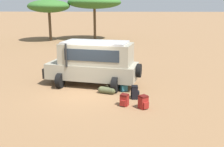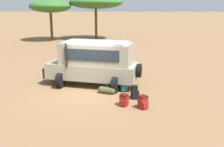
{
  "view_description": "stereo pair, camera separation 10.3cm",
  "coord_description": "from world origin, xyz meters",
  "px_view_note": "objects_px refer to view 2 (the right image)",
  "views": [
    {
      "loc": [
        1.9,
        -12.66,
        4.34
      ],
      "look_at": [
        1.24,
        0.03,
        1.0
      ],
      "focal_mm": 42.0,
      "sensor_mm": 36.0,
      "label": 1
    },
    {
      "loc": [
        2.0,
        -12.65,
        4.34
      ],
      "look_at": [
        1.24,
        0.03,
        1.0
      ],
      "focal_mm": 42.0,
      "sensor_mm": 36.0,
      "label": 2
    }
  ],
  "objects_px": {
    "backpack_beside_front_wheel": "(135,92)",
    "acacia_tree_centre_back": "(96,2)",
    "duffel_bag_low_black_case": "(107,90)",
    "acacia_tree_left_mid": "(50,6)",
    "backpack_cluster_center": "(124,86)",
    "backpack_outermost": "(143,102)",
    "backpack_near_rear_wheel": "(124,100)",
    "safari_vehicle": "(94,62)"
  },
  "relations": [
    {
      "from": "backpack_beside_front_wheel",
      "to": "acacia_tree_centre_back",
      "type": "bearing_deg",
      "value": 101.46
    },
    {
      "from": "duffel_bag_low_black_case",
      "to": "acacia_tree_left_mid",
      "type": "xyz_separation_m",
      "value": [
        -8.4,
        19.67,
        3.99
      ]
    },
    {
      "from": "backpack_cluster_center",
      "to": "acacia_tree_left_mid",
      "type": "relative_size",
      "value": 0.11
    },
    {
      "from": "backpack_cluster_center",
      "to": "backpack_beside_front_wheel",
      "type": "bearing_deg",
      "value": -63.42
    },
    {
      "from": "backpack_cluster_center",
      "to": "backpack_outermost",
      "type": "bearing_deg",
      "value": -69.27
    },
    {
      "from": "backpack_beside_front_wheel",
      "to": "backpack_near_rear_wheel",
      "type": "height_order",
      "value": "backpack_beside_front_wheel"
    },
    {
      "from": "safari_vehicle",
      "to": "backpack_outermost",
      "type": "height_order",
      "value": "safari_vehicle"
    },
    {
      "from": "safari_vehicle",
      "to": "backpack_near_rear_wheel",
      "type": "bearing_deg",
      "value": -61.17
    },
    {
      "from": "backpack_near_rear_wheel",
      "to": "backpack_beside_front_wheel",
      "type": "bearing_deg",
      "value": 62.1
    },
    {
      "from": "backpack_cluster_center",
      "to": "backpack_near_rear_wheel",
      "type": "height_order",
      "value": "backpack_cluster_center"
    },
    {
      "from": "safari_vehicle",
      "to": "acacia_tree_centre_back",
      "type": "bearing_deg",
      "value": 96.49
    },
    {
      "from": "backpack_cluster_center",
      "to": "backpack_near_rear_wheel",
      "type": "bearing_deg",
      "value": -88.5
    },
    {
      "from": "backpack_cluster_center",
      "to": "acacia_tree_left_mid",
      "type": "bearing_deg",
      "value": 115.65
    },
    {
      "from": "acacia_tree_left_mid",
      "to": "acacia_tree_centre_back",
      "type": "distance_m",
      "value": 5.58
    },
    {
      "from": "safari_vehicle",
      "to": "backpack_near_rear_wheel",
      "type": "height_order",
      "value": "safari_vehicle"
    },
    {
      "from": "backpack_beside_front_wheel",
      "to": "backpack_near_rear_wheel",
      "type": "bearing_deg",
      "value": -117.9
    },
    {
      "from": "backpack_beside_front_wheel",
      "to": "backpack_outermost",
      "type": "height_order",
      "value": "backpack_beside_front_wheel"
    },
    {
      "from": "backpack_near_rear_wheel",
      "to": "duffel_bag_low_black_case",
      "type": "bearing_deg",
      "value": 119.1
    },
    {
      "from": "duffel_bag_low_black_case",
      "to": "backpack_near_rear_wheel",
      "type": "bearing_deg",
      "value": -60.9
    },
    {
      "from": "backpack_beside_front_wheel",
      "to": "duffel_bag_low_black_case",
      "type": "distance_m",
      "value": 1.55
    },
    {
      "from": "safari_vehicle",
      "to": "acacia_tree_left_mid",
      "type": "bearing_deg",
      "value": 112.66
    },
    {
      "from": "backpack_outermost",
      "to": "backpack_cluster_center",
      "type": "bearing_deg",
      "value": 110.73
    },
    {
      "from": "safari_vehicle",
      "to": "acacia_tree_left_mid",
      "type": "relative_size",
      "value": 1.04
    },
    {
      "from": "safari_vehicle",
      "to": "backpack_outermost",
      "type": "relative_size",
      "value": 9.42
    },
    {
      "from": "backpack_near_rear_wheel",
      "to": "backpack_outermost",
      "type": "bearing_deg",
      "value": -18.54
    },
    {
      "from": "duffel_bag_low_black_case",
      "to": "acacia_tree_centre_back",
      "type": "height_order",
      "value": "acacia_tree_centre_back"
    },
    {
      "from": "backpack_near_rear_wheel",
      "to": "safari_vehicle",
      "type": "bearing_deg",
      "value": 118.83
    },
    {
      "from": "backpack_beside_front_wheel",
      "to": "backpack_near_rear_wheel",
      "type": "xyz_separation_m",
      "value": [
        -0.5,
        -0.94,
        -0.05
      ]
    },
    {
      "from": "acacia_tree_centre_back",
      "to": "backpack_near_rear_wheel",
      "type": "bearing_deg",
      "value": -80.22
    },
    {
      "from": "safari_vehicle",
      "to": "backpack_beside_front_wheel",
      "type": "bearing_deg",
      "value": -44.14
    },
    {
      "from": "acacia_tree_centre_back",
      "to": "acacia_tree_left_mid",
      "type": "bearing_deg",
      "value": -164.71
    },
    {
      "from": "backpack_near_rear_wheel",
      "to": "duffel_bag_low_black_case",
      "type": "xyz_separation_m",
      "value": [
        -0.89,
        1.6,
        -0.09
      ]
    },
    {
      "from": "safari_vehicle",
      "to": "backpack_beside_front_wheel",
      "type": "height_order",
      "value": "safari_vehicle"
    },
    {
      "from": "backpack_cluster_center",
      "to": "duffel_bag_low_black_case",
      "type": "distance_m",
      "value": 0.96
    },
    {
      "from": "backpack_cluster_center",
      "to": "duffel_bag_low_black_case",
      "type": "relative_size",
      "value": 0.65
    },
    {
      "from": "backpack_cluster_center",
      "to": "duffel_bag_low_black_case",
      "type": "xyz_separation_m",
      "value": [
        -0.84,
        -0.44,
        -0.12
      ]
    },
    {
      "from": "duffel_bag_low_black_case",
      "to": "safari_vehicle",
      "type": "bearing_deg",
      "value": 118.53
    },
    {
      "from": "backpack_beside_front_wheel",
      "to": "acacia_tree_centre_back",
      "type": "xyz_separation_m",
      "value": [
        -4.42,
        21.8,
        4.31
      ]
    },
    {
      "from": "backpack_outermost",
      "to": "duffel_bag_low_black_case",
      "type": "relative_size",
      "value": 0.64
    },
    {
      "from": "backpack_beside_front_wheel",
      "to": "acacia_tree_centre_back",
      "type": "height_order",
      "value": "acacia_tree_centre_back"
    },
    {
      "from": "backpack_near_rear_wheel",
      "to": "acacia_tree_left_mid",
      "type": "distance_m",
      "value": 23.54
    },
    {
      "from": "safari_vehicle",
      "to": "backpack_cluster_center",
      "type": "bearing_deg",
      "value": -31.88
    }
  ]
}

